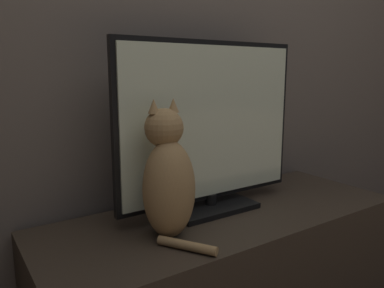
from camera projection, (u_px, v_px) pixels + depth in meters
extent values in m
cube|color=#33281E|center=(225.00, 270.00, 1.45)|extent=(1.40, 0.53, 0.46)
cube|color=black|center=(211.00, 206.00, 1.44)|extent=(0.33, 0.20, 0.02)
cylinder|color=black|center=(211.00, 199.00, 1.44)|extent=(0.04, 0.04, 0.04)
cube|color=black|center=(210.00, 122.00, 1.39)|extent=(0.77, 0.02, 0.59)
cube|color=beige|center=(212.00, 122.00, 1.38)|extent=(0.73, 0.01, 0.55)
ellipsoid|color=#997547|center=(169.00, 189.00, 1.17)|extent=(0.18, 0.16, 0.32)
ellipsoid|color=black|center=(161.00, 190.00, 1.22)|extent=(0.10, 0.06, 0.17)
sphere|color=#997547|center=(164.00, 128.00, 1.16)|extent=(0.13, 0.13, 0.12)
cone|color=#997547|center=(154.00, 106.00, 1.13)|extent=(0.04, 0.04, 0.04)
cone|color=#997547|center=(173.00, 105.00, 1.17)|extent=(0.04, 0.04, 0.04)
cylinder|color=#997547|center=(187.00, 246.00, 1.11)|extent=(0.12, 0.18, 0.03)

